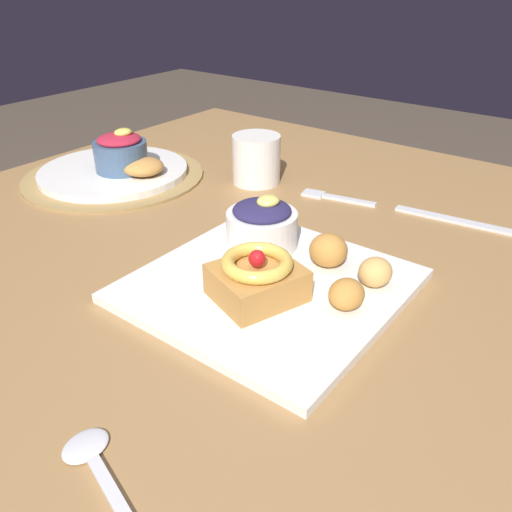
{
  "coord_description": "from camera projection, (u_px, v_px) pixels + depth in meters",
  "views": [
    {
      "loc": [
        -0.42,
        -0.44,
        1.08
      ],
      "look_at": [
        0.01,
        -0.11,
        0.77
      ],
      "focal_mm": 36.57,
      "sensor_mm": 36.0,
      "label": 1
    }
  ],
  "objects": [
    {
      "name": "dining_table",
      "position": [
        190.0,
        314.0,
        0.74
      ],
      "size": [
        1.28,
        1.01,
        0.73
      ],
      "color": "olive",
      "rests_on": "ground_plane"
    },
    {
      "name": "woven_placemat",
      "position": [
        114.0,
        176.0,
        0.96
      ],
      "size": [
        0.33,
        0.33,
        0.0
      ],
      "primitive_type": "cylinder",
      "color": "#997A47",
      "rests_on": "dining_table"
    },
    {
      "name": "front_plate",
      "position": [
        269.0,
        285.0,
        0.63
      ],
      "size": [
        0.29,
        0.29,
        0.01
      ],
      "primitive_type": "cube",
      "color": "white",
      "rests_on": "dining_table"
    },
    {
      "name": "cake_slice",
      "position": [
        257.0,
        277.0,
        0.58
      ],
      "size": [
        0.12,
        0.11,
        0.06
      ],
      "rotation": [
        0.0,
        0.0,
        -0.34
      ],
      "color": "#B77F3D",
      "rests_on": "front_plate"
    },
    {
      "name": "berry_ramekin",
      "position": [
        262.0,
        225.0,
        0.69
      ],
      "size": [
        0.09,
        0.09,
        0.07
      ],
      "color": "white",
      "rests_on": "front_plate"
    },
    {
      "name": "fritter_front",
      "position": [
        328.0,
        250.0,
        0.65
      ],
      "size": [
        0.05,
        0.05,
        0.04
      ],
      "primitive_type": "ellipsoid",
      "color": "#BC7F38",
      "rests_on": "front_plate"
    },
    {
      "name": "fritter_middle",
      "position": [
        347.0,
        294.0,
        0.57
      ],
      "size": [
        0.04,
        0.04,
        0.03
      ],
      "primitive_type": "ellipsoid",
      "color": "#BC7F38",
      "rests_on": "front_plate"
    },
    {
      "name": "fritter_back",
      "position": [
        375.0,
        272.0,
        0.61
      ],
      "size": [
        0.04,
        0.04,
        0.03
      ],
      "primitive_type": "ellipsoid",
      "color": "tan",
      "rests_on": "front_plate"
    },
    {
      "name": "back_plate",
      "position": [
        114.0,
        171.0,
        0.95
      ],
      "size": [
        0.27,
        0.27,
        0.01
      ],
      "primitive_type": "cylinder",
      "color": "white",
      "rests_on": "woven_placemat"
    },
    {
      "name": "back_ramekin",
      "position": [
        121.0,
        152.0,
        0.93
      ],
      "size": [
        0.09,
        0.09,
        0.07
      ],
      "color": "#3D5675",
      "rests_on": "back_plate"
    },
    {
      "name": "back_pastry",
      "position": [
        143.0,
        167.0,
        0.92
      ],
      "size": [
        0.07,
        0.07,
        0.03
      ],
      "primitive_type": "ellipsoid",
      "color": "#B77F3D",
      "rests_on": "back_plate"
    },
    {
      "name": "fork",
      "position": [
        333.0,
        197.0,
        0.87
      ],
      "size": [
        0.04,
        0.13,
        0.0
      ],
      "rotation": [
        0.0,
        0.0,
        1.77
      ],
      "color": "silver",
      "rests_on": "dining_table"
    },
    {
      "name": "spoon",
      "position": [
        98.0,
        468.0,
        0.41
      ],
      "size": [
        0.06,
        0.12,
        0.0
      ],
      "rotation": [
        0.0,
        0.0,
        1.29
      ],
      "color": "silver",
      "rests_on": "dining_table"
    },
    {
      "name": "knife",
      "position": [
        457.0,
        221.0,
        0.79
      ],
      "size": [
        0.04,
        0.19,
        0.0
      ],
      "primitive_type": "cube",
      "rotation": [
        0.0,
        0.0,
        1.68
      ],
      "color": "silver",
      "rests_on": "dining_table"
    },
    {
      "name": "coffee_mug",
      "position": [
        256.0,
        159.0,
        0.92
      ],
      "size": [
        0.08,
        0.08,
        0.08
      ],
      "primitive_type": "cylinder",
      "color": "silver",
      "rests_on": "dining_table"
    }
  ]
}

